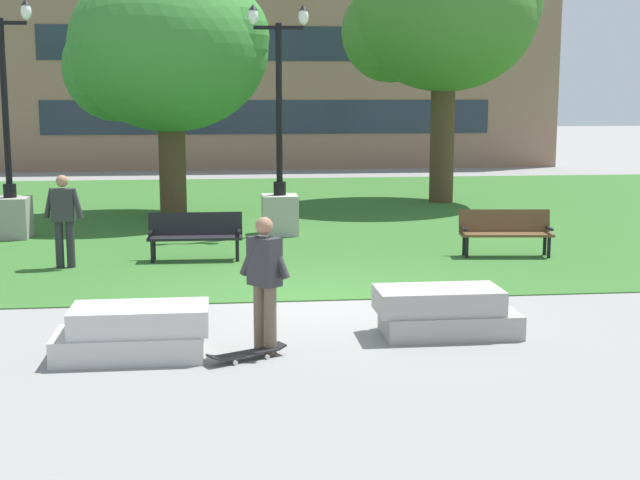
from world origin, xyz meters
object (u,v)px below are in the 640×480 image
(skateboard, at_px, (247,353))
(park_bench_near_right, at_px, (195,233))
(concrete_block_center, at_px, (134,333))
(park_bench_near_left, at_px, (506,230))
(person_skateboarder, at_px, (265,277))
(person_bystander_near_lawn, at_px, (64,216))
(lamp_post_right, at_px, (280,189))
(concrete_block_left, at_px, (445,312))
(lamp_post_center, at_px, (10,191))

(skateboard, height_order, park_bench_near_right, park_bench_near_right)
(concrete_block_center, distance_m, park_bench_near_left, 9.00)
(person_skateboarder, distance_m, park_bench_near_left, 7.90)
(person_skateboarder, height_order, park_bench_near_right, person_skateboarder)
(concrete_block_center, bearing_deg, park_bench_near_right, 84.66)
(park_bench_near_right, height_order, person_bystander_near_lawn, person_bystander_near_lawn)
(park_bench_near_left, relative_size, lamp_post_right, 0.36)
(concrete_block_center, relative_size, person_skateboarder, 1.09)
(concrete_block_left, relative_size, park_bench_near_right, 1.05)
(person_skateboarder, distance_m, lamp_post_right, 9.27)
(park_bench_near_right, relative_size, person_bystander_near_lawn, 1.06)
(park_bench_near_left, height_order, lamp_post_right, lamp_post_right)
(lamp_post_center, height_order, person_bystander_near_lawn, lamp_post_center)
(person_bystander_near_lawn, bearing_deg, concrete_block_center, -73.04)
(concrete_block_left, height_order, lamp_post_center, lamp_post_center)
(person_bystander_near_lawn, bearing_deg, person_skateboarder, -59.87)
(skateboard, height_order, lamp_post_right, lamp_post_right)
(skateboard, relative_size, park_bench_near_left, 0.54)
(concrete_block_center, height_order, park_bench_near_right, park_bench_near_right)
(park_bench_near_left, relative_size, lamp_post_center, 0.36)
(person_skateboarder, xyz_separation_m, park_bench_near_left, (5.05, 6.06, -0.43))
(concrete_block_center, bearing_deg, park_bench_near_left, 42.34)
(person_skateboarder, height_order, lamp_post_right, lamp_post_right)
(concrete_block_center, xyz_separation_m, lamp_post_center, (-3.53, 9.44, 0.76))
(skateboard, bearing_deg, lamp_post_center, 116.70)
(person_skateboarder, distance_m, skateboard, 0.95)
(concrete_block_left, bearing_deg, person_skateboarder, -166.81)
(person_skateboarder, relative_size, lamp_post_center, 0.33)
(park_bench_near_left, relative_size, person_bystander_near_lawn, 1.08)
(concrete_block_center, height_order, park_bench_near_left, park_bench_near_left)
(skateboard, bearing_deg, park_bench_near_right, 96.66)
(skateboard, bearing_deg, person_bystander_near_lawn, 117.26)
(park_bench_near_right, bearing_deg, lamp_post_center, 142.92)
(lamp_post_right, bearing_deg, skateboard, -96.34)
(park_bench_near_right, relative_size, lamp_post_right, 0.36)
(lamp_post_center, bearing_deg, person_bystander_near_lawn, -64.24)
(concrete_block_center, height_order, person_skateboarder, person_skateboarder)
(park_bench_near_right, bearing_deg, lamp_post_right, 57.82)
(park_bench_near_left, distance_m, person_bystander_near_lawn, 8.44)
(park_bench_near_left, xyz_separation_m, lamp_post_center, (-10.18, 3.38, 0.52))
(concrete_block_center, distance_m, concrete_block_left, 4.06)
(park_bench_near_left, xyz_separation_m, park_bench_near_right, (-6.06, 0.27, 0.00))
(concrete_block_left, height_order, park_bench_near_right, park_bench_near_right)
(concrete_block_left, bearing_deg, park_bench_near_right, 120.78)
(person_skateboarder, distance_m, lamp_post_center, 10.74)
(lamp_post_right, relative_size, person_bystander_near_lawn, 2.97)
(concrete_block_left, relative_size, park_bench_near_left, 1.03)
(skateboard, bearing_deg, person_skateboarder, 49.62)
(concrete_block_center, distance_m, lamp_post_center, 10.11)
(person_skateboarder, bearing_deg, lamp_post_center, 118.49)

